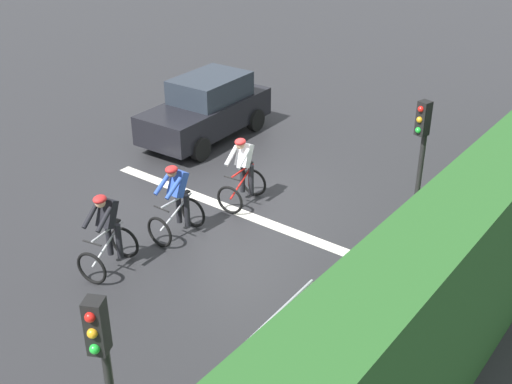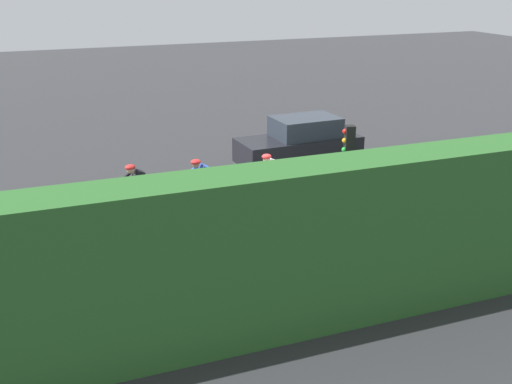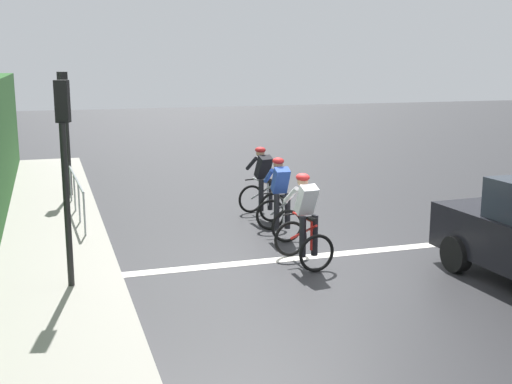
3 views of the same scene
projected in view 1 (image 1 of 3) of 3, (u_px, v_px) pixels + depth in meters
ground_plane at (240, 201)px, 15.09m from camera, size 80.00×80.00×0.00m
sidewalk_kerb at (384, 322)px, 11.11m from camera, size 2.80×24.11×0.12m
stone_wall_low at (435, 333)px, 10.53m from camera, size 0.44×24.11×0.52m
hedge_wall at (465, 272)px, 9.75m from camera, size 1.10×24.11×3.19m
road_marking_stop_line at (229, 208)px, 14.78m from camera, size 7.00×0.30×0.01m
cyclist_lead at (107, 234)px, 12.27m from camera, size 0.87×1.19×1.66m
cyclist_second at (177, 202)px, 13.37m from camera, size 0.68×1.08×1.66m
cyclist_mid at (243, 173)px, 14.62m from camera, size 0.78×1.14×1.66m
car_black at (207, 108)px, 18.08m from camera, size 2.01×4.17×1.76m
traffic_light_near_crossing at (420, 158)px, 11.91m from camera, size 0.24×0.31×3.34m
traffic_light_far_junction at (107, 383)px, 6.85m from camera, size 0.27×0.29×3.34m
pedestrian_railing_kerbside at (249, 351)px, 9.39m from camera, size 0.18×3.58×1.03m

